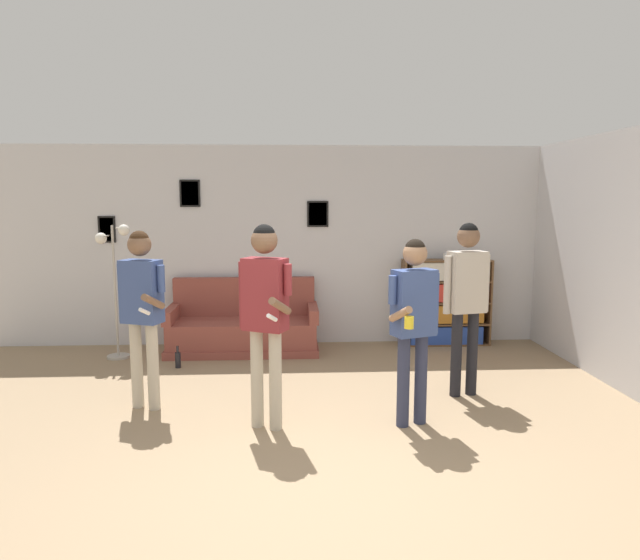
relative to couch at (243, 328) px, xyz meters
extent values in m
plane|color=#937A5B|center=(0.87, -3.62, -0.30)|extent=(20.00, 20.00, 0.00)
cube|color=silver|center=(0.87, 0.41, 1.05)|extent=(8.73, 0.06, 2.70)
cube|color=black|center=(-0.71, 0.37, 1.76)|extent=(0.27, 0.02, 0.36)
cube|color=#B2B2BC|center=(-0.71, 0.36, 1.76)|extent=(0.22, 0.01, 0.31)
cube|color=black|center=(-1.82, 0.37, 1.28)|extent=(0.22, 0.02, 0.35)
cube|color=gray|center=(-1.82, 0.36, 1.28)|extent=(0.18, 0.01, 0.31)
cube|color=black|center=(1.00, 0.37, 1.48)|extent=(0.29, 0.02, 0.35)
cube|color=gray|center=(1.00, 0.36, 1.48)|extent=(0.24, 0.01, 0.31)
cube|color=silver|center=(4.07, -1.62, 1.05)|extent=(0.06, 6.40, 2.70)
cube|color=brown|center=(0.00, -0.06, -0.25)|extent=(1.95, 0.80, 0.10)
cube|color=brown|center=(0.00, -0.06, -0.04)|extent=(1.89, 0.74, 0.32)
cube|color=brown|center=(0.00, 0.27, 0.38)|extent=(1.89, 0.14, 0.52)
cube|color=brown|center=(-0.91, -0.06, 0.21)|extent=(0.12, 0.74, 0.18)
cube|color=brown|center=(0.91, -0.06, 0.21)|extent=(0.12, 0.74, 0.18)
cube|color=brown|center=(2.16, 0.19, 0.28)|extent=(0.02, 0.30, 1.17)
cube|color=brown|center=(3.33, 0.19, 0.28)|extent=(0.02, 0.30, 1.17)
cube|color=brown|center=(2.74, 0.34, 0.28)|extent=(1.20, 0.01, 1.17)
cube|color=brown|center=(2.74, 0.19, -0.29)|extent=(1.15, 0.30, 0.02)
cube|color=brown|center=(2.74, 0.19, 0.86)|extent=(1.15, 0.30, 0.02)
cube|color=brown|center=(2.74, 0.19, -0.01)|extent=(1.15, 0.30, 0.02)
cube|color=brown|center=(2.74, 0.19, 0.28)|extent=(1.15, 0.30, 0.02)
cube|color=brown|center=(2.74, 0.19, 0.58)|extent=(1.15, 0.30, 0.02)
cube|color=#2847A3|center=(2.74, 0.18, -0.16)|extent=(0.99, 0.26, 0.24)
cube|color=#B77023|center=(2.74, 0.18, 0.13)|extent=(0.99, 0.26, 0.24)
cube|color=red|center=(2.74, 0.18, 0.43)|extent=(0.99, 0.26, 0.24)
cube|color=beige|center=(2.74, 0.18, 0.72)|extent=(0.99, 0.26, 0.24)
cylinder|color=#ADA89E|center=(-1.56, -0.26, -0.29)|extent=(0.28, 0.28, 0.03)
cylinder|color=#ADA89E|center=(-1.56, -0.26, 0.55)|extent=(0.03, 0.03, 1.64)
cylinder|color=#ADA89E|center=(-1.49, -0.26, 1.34)|extent=(0.02, 0.16, 0.02)
sphere|color=white|center=(-1.42, -0.26, 1.31)|extent=(0.14, 0.14, 0.14)
cylinder|color=#ADA89E|center=(-1.63, -0.26, 1.24)|extent=(0.02, 0.16, 0.02)
sphere|color=white|center=(-1.70, -0.26, 1.21)|extent=(0.14, 0.14, 0.14)
cylinder|color=#B7AD99|center=(-0.85, -2.03, 0.12)|extent=(0.11, 0.11, 0.84)
cylinder|color=#B7AD99|center=(-0.68, -2.09, 0.12)|extent=(0.11, 0.11, 0.84)
cube|color=#384C84|center=(-0.77, -2.06, 0.83)|extent=(0.41, 0.31, 0.59)
sphere|color=brown|center=(-0.77, -2.06, 1.27)|extent=(0.22, 0.22, 0.22)
sphere|color=#382314|center=(-0.77, -2.06, 1.30)|extent=(0.18, 0.18, 0.18)
cylinder|color=#384C84|center=(-0.57, -2.13, 0.96)|extent=(0.07, 0.07, 0.25)
cylinder|color=brown|center=(-0.61, -2.26, 0.77)|extent=(0.16, 0.31, 0.19)
cylinder|color=white|center=(-0.66, -2.39, 0.70)|extent=(0.08, 0.14, 0.09)
cylinder|color=#384C84|center=(-0.97, -1.98, 0.81)|extent=(0.07, 0.07, 0.56)
cylinder|color=#B7AD99|center=(0.32, -2.55, 0.13)|extent=(0.11, 0.11, 0.87)
cylinder|color=#B7AD99|center=(0.48, -2.63, 0.13)|extent=(0.11, 0.11, 0.87)
cube|color=maroon|center=(0.40, -2.59, 0.88)|extent=(0.41, 0.34, 0.62)
sphere|color=brown|center=(0.40, -2.59, 1.34)|extent=(0.23, 0.23, 0.23)
sphere|color=black|center=(0.40, -2.59, 1.38)|extent=(0.19, 0.19, 0.19)
cylinder|color=maroon|center=(0.60, -2.69, 1.02)|extent=(0.07, 0.07, 0.26)
cylinder|color=brown|center=(0.53, -2.82, 0.82)|extent=(0.19, 0.31, 0.19)
cylinder|color=white|center=(0.47, -2.95, 0.75)|extent=(0.09, 0.14, 0.09)
cylinder|color=maroon|center=(0.21, -2.50, 0.86)|extent=(0.07, 0.07, 0.58)
cylinder|color=#2D334C|center=(1.60, -2.62, 0.10)|extent=(0.11, 0.11, 0.81)
cylinder|color=#2D334C|center=(1.77, -2.56, 0.10)|extent=(0.11, 0.11, 0.81)
cube|color=#384C84|center=(1.68, -2.59, 0.80)|extent=(0.41, 0.31, 0.57)
sphere|color=#997051|center=(1.68, -2.59, 1.22)|extent=(0.21, 0.21, 0.21)
sphere|color=black|center=(1.68, -2.59, 1.26)|extent=(0.18, 0.18, 0.18)
cylinder|color=#384C84|center=(1.88, -2.52, 0.77)|extent=(0.07, 0.07, 0.54)
cylinder|color=#384C84|center=(1.48, -2.66, 0.92)|extent=(0.07, 0.07, 0.24)
cylinder|color=#997051|center=(1.53, -2.79, 0.74)|extent=(0.16, 0.30, 0.18)
cylinder|color=yellow|center=(1.57, -2.92, 0.69)|extent=(0.08, 0.08, 0.10)
cylinder|color=black|center=(2.29, -1.88, 0.13)|extent=(0.11, 0.11, 0.86)
cylinder|color=black|center=(2.46, -1.84, 0.13)|extent=(0.11, 0.11, 0.86)
cube|color=#BCB2A3|center=(2.37, -1.86, 0.87)|extent=(0.40, 0.28, 0.61)
sphere|color=brown|center=(2.37, -1.86, 1.32)|extent=(0.22, 0.22, 0.22)
sphere|color=black|center=(2.37, -1.86, 1.36)|extent=(0.19, 0.19, 0.19)
cylinder|color=#BCB2A3|center=(2.58, -1.81, 0.84)|extent=(0.07, 0.07, 0.58)
cylinder|color=#BCB2A3|center=(2.16, -1.91, 0.84)|extent=(0.07, 0.07, 0.58)
cylinder|color=black|center=(-0.72, -0.74, -0.21)|extent=(0.07, 0.07, 0.18)
cylinder|color=black|center=(-0.72, -0.74, -0.08)|extent=(0.03, 0.03, 0.08)
cylinder|color=white|center=(2.73, 0.19, 0.92)|extent=(0.09, 0.09, 0.09)
camera|label=1|loc=(0.61, -7.38, 1.68)|focal=32.00mm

